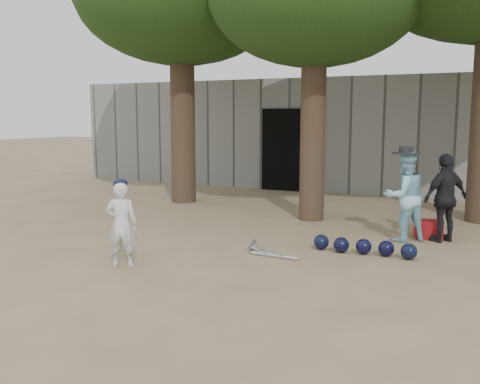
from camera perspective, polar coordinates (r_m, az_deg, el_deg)
The scene contains 8 objects.
ground at distance 7.09m, azimuth -7.99°, elevation -8.35°, with size 70.00×70.00×0.00m, color #937C5E.
boy_player at distance 7.25m, azimuth -12.52°, elevation -3.42°, with size 0.42×0.28×1.15m, color silver.
spectator_blue at distance 8.96m, azimuth 17.12°, elevation -0.44°, with size 0.70×0.55×1.45m, color #9AD8EE.
spectator_dark at distance 9.11m, azimuth 21.07°, elevation -0.60°, with size 0.83×0.35×1.42m, color black.
red_bag at distance 9.35m, azimuth 19.46°, elevation -3.78°, with size 0.42×0.32×0.30m, color maroon.
back_building at distance 16.43m, azimuth 12.44°, elevation 6.16°, with size 16.00×5.24×3.00m.
helmet_row at distance 8.02m, azimuth 13.04°, elevation -5.70°, with size 1.51×0.30×0.23m.
bat_pile at distance 7.94m, azimuth 2.41°, elevation -6.28°, with size 1.02×0.78×0.06m.
Camera 1 is at (3.81, -5.64, 2.00)m, focal length 40.00 mm.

